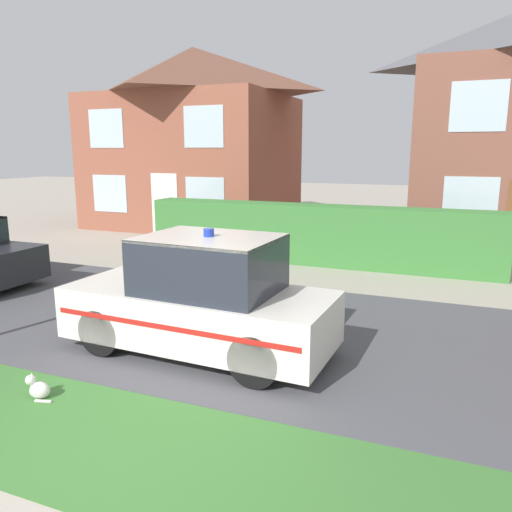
{
  "coord_description": "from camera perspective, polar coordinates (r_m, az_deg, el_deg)",
  "views": [
    {
      "loc": [
        2.89,
        -3.43,
        2.85
      ],
      "look_at": [
        -0.28,
        4.46,
        1.05
      ],
      "focal_mm": 35.0,
      "sensor_mm": 36.0,
      "label": 1
    }
  ],
  "objects": [
    {
      "name": "ground_plane",
      "position": [
        5.31,
        -16.44,
        -21.04
      ],
      "size": [
        80.0,
        80.0,
        0.0
      ],
      "primitive_type": "plane",
      "color": "#A89E8E"
    },
    {
      "name": "road_strip",
      "position": [
        8.24,
        -0.04,
        -8.22
      ],
      "size": [
        28.0,
        5.2,
        0.01
      ],
      "primitive_type": "cube",
      "color": "#4C4C51",
      "rests_on": "ground"
    },
    {
      "name": "house_left",
      "position": [
        19.76,
        -7.04,
        13.38
      ],
      "size": [
        7.21,
        5.95,
        6.6
      ],
      "color": "#93513D",
      "rests_on": "ground"
    },
    {
      "name": "police_car",
      "position": [
        7.11,
        -6.2,
        -4.98
      ],
      "size": [
        3.9,
        1.73,
        1.8
      ],
      "rotation": [
        0.0,
        0.0,
        3.1
      ],
      "color": "black",
      "rests_on": "road_strip"
    },
    {
      "name": "garden_hedge",
      "position": [
        12.82,
        6.74,
        2.47
      ],
      "size": [
        9.01,
        0.82,
        1.5
      ],
      "primitive_type": "cube",
      "color": "#3D7F38",
      "rests_on": "ground"
    },
    {
      "name": "wheelie_bin",
      "position": [
        12.45,
        23.73,
        0.47
      ],
      "size": [
        0.66,
        0.6,
        1.16
      ],
      "rotation": [
        0.0,
        0.0,
        -0.02
      ],
      "color": "#474C8C",
      "rests_on": "ground"
    },
    {
      "name": "lawn_verge",
      "position": [
        5.44,
        -15.11,
        -20.07
      ],
      "size": [
        28.0,
        1.91,
        0.01
      ],
      "primitive_type": "cube",
      "color": "#3D7533",
      "rests_on": "ground"
    },
    {
      "name": "cat",
      "position": [
        6.55,
        -23.67,
        -13.72
      ],
      "size": [
        0.36,
        0.22,
        0.31
      ],
      "rotation": [
        0.0,
        0.0,
        3.41
      ],
      "color": "silver",
      "rests_on": "ground"
    }
  ]
}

